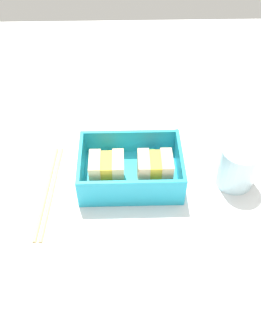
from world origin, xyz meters
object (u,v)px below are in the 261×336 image
at_px(sandwich_center_left, 107,172).
at_px(chopstick_pair, 49,190).
at_px(strawberry_far_left, 152,157).
at_px(drinking_glass, 237,166).
at_px(folded_napkin, 142,122).
at_px(carrot_stick_far_left, 106,160).
at_px(sandwich_left, 155,171).

distance_m(sandwich_center_left, chopstick_pair, 0.11).
height_order(strawberry_far_left, drinking_glass, drinking_glass).
xyz_separation_m(strawberry_far_left, folded_napkin, (0.01, -0.12, -0.02)).
bearing_deg(drinking_glass, carrot_stick_far_left, -9.47).
distance_m(carrot_stick_far_left, folded_napkin, 0.14).
bearing_deg(chopstick_pair, sandwich_left, -179.44).
distance_m(strawberry_far_left, folded_napkin, 0.13).
height_order(sandwich_left, folded_napkin, sandwich_left).
relative_size(sandwich_center_left, chopstick_pair, 0.30).
distance_m(sandwich_left, chopstick_pair, 0.18).
relative_size(strawberry_far_left, chopstick_pair, 0.16).
xyz_separation_m(carrot_stick_far_left, folded_napkin, (-0.07, -0.12, -0.02)).
height_order(chopstick_pair, folded_napkin, chopstick_pair).
bearing_deg(carrot_stick_far_left, sandwich_left, 148.62).
bearing_deg(sandwich_center_left, folded_napkin, -110.82).
distance_m(strawberry_far_left, carrot_stick_far_left, 0.08).
height_order(carrot_stick_far_left, drinking_glass, drinking_glass).
bearing_deg(drinking_glass, sandwich_left, 5.13).
bearing_deg(folded_napkin, strawberry_far_left, 95.43).
bearing_deg(drinking_glass, folded_napkin, -46.66).
relative_size(sandwich_center_left, folded_napkin, 0.50).
height_order(sandwich_left, sandwich_center_left, same).
bearing_deg(drinking_glass, chopstick_pair, 2.58).
distance_m(sandwich_center_left, drinking_glass, 0.22).
distance_m(sandwich_center_left, strawberry_far_left, 0.09).
distance_m(sandwich_center_left, carrot_stick_far_left, 0.05).
bearing_deg(carrot_stick_far_left, chopstick_pair, 27.85).
distance_m(sandwich_left, folded_napkin, 0.18).
bearing_deg(chopstick_pair, strawberry_far_left, -163.77).
bearing_deg(folded_napkin, chopstick_pair, 46.54).
bearing_deg(strawberry_far_left, carrot_stick_far_left, 0.40).
xyz_separation_m(sandwich_center_left, folded_napkin, (-0.07, -0.17, -0.04)).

